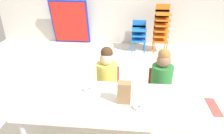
# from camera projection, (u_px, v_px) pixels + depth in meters

# --- Properties ---
(ground_plane) EXTENTS (6.08, 5.15, 0.02)m
(ground_plane) POSITION_uv_depth(u_px,v_px,m) (108.00, 102.00, 3.03)
(ground_plane) COLOR silver
(craft_table) EXTENTS (1.81, 0.73, 0.59)m
(craft_table) POSITION_uv_depth(u_px,v_px,m) (114.00, 105.00, 2.08)
(craft_table) COLOR white
(craft_table) RESTS_ON ground_plane
(seated_child_near_camera) EXTENTS (0.32, 0.32, 0.92)m
(seated_child_near_camera) POSITION_uv_depth(u_px,v_px,m) (107.00, 74.00, 2.61)
(seated_child_near_camera) COLOR red
(seated_child_near_camera) RESTS_ON ground_plane
(seated_child_middle_seat) EXTENTS (0.32, 0.31, 0.92)m
(seated_child_middle_seat) POSITION_uv_depth(u_px,v_px,m) (162.00, 77.00, 2.55)
(seated_child_middle_seat) COLOR red
(seated_child_middle_seat) RESTS_ON ground_plane
(kid_chair_blue_stack) EXTENTS (0.32, 0.30, 0.68)m
(kid_chair_blue_stack) POSITION_uv_depth(u_px,v_px,m) (139.00, 34.00, 4.68)
(kid_chair_blue_stack) COLOR blue
(kid_chair_blue_stack) RESTS_ON ground_plane
(kid_chair_orange_stack) EXTENTS (0.32, 0.30, 1.04)m
(kid_chair_orange_stack) POSITION_uv_depth(u_px,v_px,m) (161.00, 26.00, 4.56)
(kid_chair_orange_stack) COLOR orange
(kid_chair_orange_stack) RESTS_ON ground_plane
(folded_activity_table) EXTENTS (0.90, 0.29, 1.09)m
(folded_activity_table) POSITION_uv_depth(u_px,v_px,m) (70.00, 22.00, 5.01)
(folded_activity_table) COLOR #1E33BF
(folded_activity_table) RESTS_ON ground_plane
(paper_bag_brown) EXTENTS (0.13, 0.09, 0.22)m
(paper_bag_brown) POSITION_uv_depth(u_px,v_px,m) (124.00, 93.00, 1.99)
(paper_bag_brown) COLOR #9E754C
(paper_bag_brown) RESTS_ON craft_table
(paper_plate_near_edge) EXTENTS (0.18, 0.18, 0.01)m
(paper_plate_near_edge) POSITION_uv_depth(u_px,v_px,m) (88.00, 90.00, 2.22)
(paper_plate_near_edge) COLOR white
(paper_plate_near_edge) RESTS_ON craft_table
(paper_plate_center_table) EXTENTS (0.18, 0.18, 0.01)m
(paper_plate_center_table) POSITION_uv_depth(u_px,v_px,m) (60.00, 104.00, 2.00)
(paper_plate_center_table) COLOR white
(paper_plate_center_table) RESTS_ON craft_table
(donut_powdered_on_plate) EXTENTS (0.11, 0.11, 0.03)m
(donut_powdered_on_plate) POSITION_uv_depth(u_px,v_px,m) (88.00, 89.00, 2.21)
(donut_powdered_on_plate) COLOR white
(donut_powdered_on_plate) RESTS_ON craft_table
(donut_powdered_loose) EXTENTS (0.10, 0.10, 0.03)m
(donut_powdered_loose) POSITION_uv_depth(u_px,v_px,m) (138.00, 107.00, 1.94)
(donut_powdered_loose) COLOR white
(donut_powdered_loose) RESTS_ON craft_table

